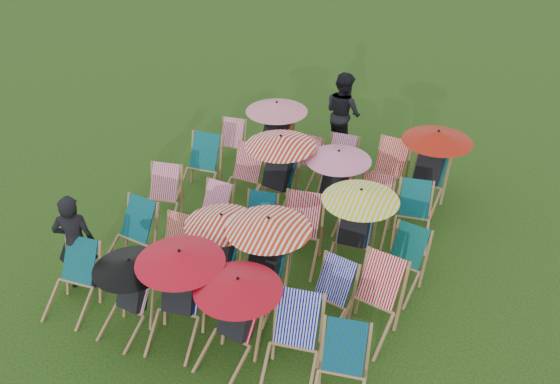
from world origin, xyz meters
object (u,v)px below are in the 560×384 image
at_px(deckchair_0, 71,281).
at_px(person_left, 75,243).
at_px(deckchair_29, 429,167).
at_px(person_rear, 343,113).
at_px(deckchair_5, 341,374).

distance_m(deckchair_0, person_left, 0.57).
bearing_deg(deckchair_29, person_rear, 154.67).
relative_size(deckchair_0, deckchair_29, 0.66).
bearing_deg(person_left, deckchair_5, 145.20).
bearing_deg(deckchair_0, person_rear, 67.11).
height_order(deckchair_5, person_left, person_left).
relative_size(deckchair_29, person_rear, 0.84).
height_order(deckchair_29, person_left, person_left).
height_order(deckchair_0, person_rear, person_rear).
bearing_deg(deckchair_0, deckchair_29, 44.97).
bearing_deg(deckchair_29, deckchair_0, -123.21).
height_order(deckchair_5, person_rear, person_rear).
xyz_separation_m(deckchair_5, deckchair_29, (0.04, 4.73, 0.27)).
xyz_separation_m(deckchair_29, person_left, (-4.24, -4.19, 0.04)).
relative_size(deckchair_0, person_left, 0.60).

